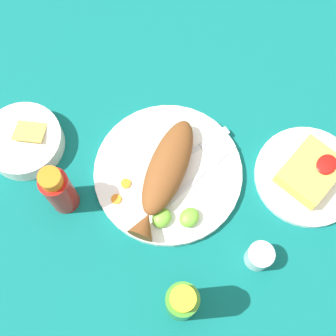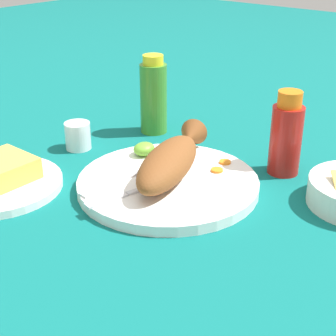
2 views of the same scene
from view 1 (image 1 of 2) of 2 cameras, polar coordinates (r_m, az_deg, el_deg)
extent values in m
plane|color=#0C605B|center=(0.98, 0.00, -0.77)|extent=(4.00, 4.00, 0.00)
cylinder|color=white|center=(0.97, 0.00, -0.59)|extent=(0.31, 0.31, 0.02)
ellipsoid|color=brown|center=(0.93, 0.00, 0.18)|extent=(0.23, 0.15, 0.06)
cone|color=brown|center=(0.90, -2.91, -6.96)|extent=(0.06, 0.06, 0.05)
cube|color=silver|center=(0.97, 1.32, 0.74)|extent=(0.11, 0.04, 0.00)
cube|color=silver|center=(0.99, 5.67, 3.62)|extent=(0.07, 0.03, 0.00)
cube|color=silver|center=(0.95, 2.71, -1.92)|extent=(0.12, 0.02, 0.00)
cube|color=silver|center=(0.98, 6.54, 1.67)|extent=(0.07, 0.02, 0.00)
cylinder|color=orange|center=(0.95, -5.16, -1.90)|extent=(0.02, 0.02, 0.00)
cylinder|color=orange|center=(0.95, -6.32, -3.79)|extent=(0.02, 0.02, 0.00)
ellipsoid|color=#6BB233|center=(0.92, -0.77, -6.09)|extent=(0.04, 0.04, 0.02)
ellipsoid|color=#6BB233|center=(0.92, 2.61, -6.04)|extent=(0.04, 0.04, 0.02)
cylinder|color=#B21914|center=(0.93, -13.05, -2.83)|extent=(0.06, 0.06, 0.12)
cylinder|color=orange|center=(0.86, -14.13, -1.31)|extent=(0.04, 0.04, 0.03)
cylinder|color=#3D8428|center=(0.85, 1.66, -16.10)|extent=(0.06, 0.06, 0.15)
cylinder|color=yellow|center=(0.77, 1.83, -15.65)|extent=(0.04, 0.04, 0.02)
cylinder|color=silver|center=(0.92, 11.05, -10.52)|extent=(0.05, 0.05, 0.05)
cylinder|color=white|center=(0.94, 10.88, -10.67)|extent=(0.04, 0.04, 0.02)
cylinder|color=white|center=(1.01, 16.60, -0.94)|extent=(0.22, 0.22, 0.01)
cube|color=gold|center=(0.99, 16.99, -0.46)|extent=(0.12, 0.10, 0.04)
ellipsoid|color=#AD140F|center=(0.98, 18.78, 0.42)|extent=(0.05, 0.04, 0.01)
cylinder|color=white|center=(1.03, -17.13, 3.14)|extent=(0.16, 0.16, 0.04)
cylinder|color=olive|center=(1.02, -17.35, 3.45)|extent=(0.14, 0.14, 0.01)
cube|color=gold|center=(1.01, -16.35, 4.79)|extent=(0.09, 0.09, 0.02)
camera|label=2|loc=(1.21, 1.31, 44.70)|focal=55.00mm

